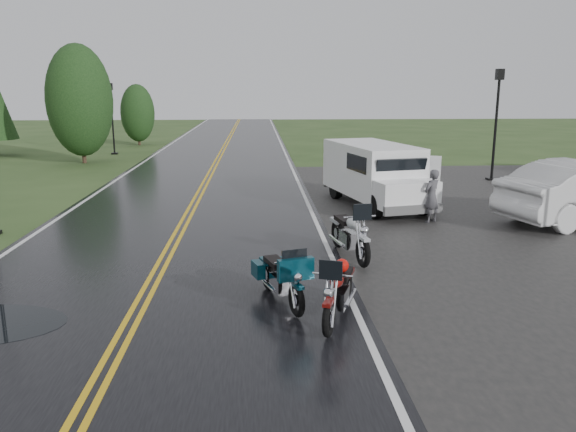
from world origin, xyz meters
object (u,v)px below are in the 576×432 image
(motorcycle_silver, at_px, (363,240))
(lamp_post_far_left, at_px, (112,119))
(van_white, at_px, (376,185))
(lamp_post_far_right, at_px, (496,125))
(person_at_van, at_px, (432,197))
(motorcycle_red, at_px, (329,304))
(motorcycle_teal, at_px, (297,287))

(motorcycle_silver, height_order, lamp_post_far_left, lamp_post_far_left)
(van_white, relative_size, lamp_post_far_right, 1.14)
(motorcycle_silver, relative_size, lamp_post_far_right, 0.49)
(motorcycle_silver, bearing_deg, lamp_post_far_left, 105.17)
(motorcycle_silver, xyz_separation_m, person_at_van, (2.75, 4.13, 0.09))
(lamp_post_far_left, xyz_separation_m, lamp_post_far_right, (18.25, -10.65, 0.25))
(motorcycle_red, xyz_separation_m, motorcycle_silver, (1.16, 3.35, 0.08))
(motorcycle_teal, distance_m, person_at_van, 7.98)
(van_white, bearing_deg, lamp_post_far_left, 111.15)
(motorcycle_red, xyz_separation_m, person_at_van, (3.91, 7.49, 0.18))
(motorcycle_red, height_order, motorcycle_silver, motorcycle_silver)
(person_at_van, relative_size, lamp_post_far_left, 0.37)
(motorcycle_teal, bearing_deg, van_white, 50.50)
(van_white, bearing_deg, lamp_post_far_right, 33.81)
(motorcycle_red, height_order, van_white, van_white)
(motorcycle_silver, bearing_deg, person_at_van, 45.96)
(motorcycle_teal, distance_m, motorcycle_silver, 3.02)
(motorcycle_silver, height_order, person_at_van, person_at_van)
(person_at_van, bearing_deg, lamp_post_far_right, -161.35)
(motorcycle_teal, relative_size, person_at_van, 1.28)
(motorcycle_teal, height_order, person_at_van, person_at_van)
(motorcycle_teal, relative_size, lamp_post_far_left, 0.47)
(lamp_post_far_right, bearing_deg, motorcycle_silver, -123.56)
(motorcycle_red, distance_m, van_white, 8.41)
(lamp_post_far_right, bearing_deg, person_at_van, -123.52)
(motorcycle_teal, xyz_separation_m, lamp_post_far_right, (9.24, 14.07, 1.74))
(motorcycle_silver, xyz_separation_m, lamp_post_far_left, (-10.61, 22.17, 1.39))
(lamp_post_far_right, bearing_deg, van_white, -133.21)
(motorcycle_red, bearing_deg, lamp_post_far_right, 78.89)
(motorcycle_silver, bearing_deg, lamp_post_far_right, 46.04)
(van_white, bearing_deg, motorcycle_silver, -117.74)
(motorcycle_red, distance_m, motorcycle_silver, 3.55)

